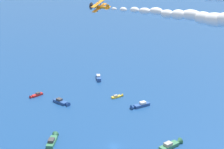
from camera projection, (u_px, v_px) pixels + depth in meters
ground_plane at (114, 146)px, 145.03m from camera, size 2000.00×2000.00×0.00m
motorboat_near_centre at (36, 95)px, 189.23m from camera, size 7.23×4.72×2.07m
motorboat_far_stbd at (172, 145)px, 144.36m from camera, size 10.38×7.96×3.07m
motorboat_offshore at (53, 140)px, 147.73m from camera, size 10.64×5.00×2.99m
motorboat_trailing at (139, 105)px, 177.47m from camera, size 9.08×8.26×2.84m
motorboat_outer_ring_b at (118, 96)px, 188.21m from camera, size 5.85×5.22×1.82m
motorboat_outer_ring_d at (99, 78)px, 211.25m from camera, size 9.36×5.93×2.67m
motorboat_outer_ring_e at (62, 102)px, 180.87m from camera, size 5.75×9.87×2.79m
biplane_lead at (99, 7)px, 118.85m from camera, size 7.52×7.02×3.74m
wingwalker_lead at (98, 0)px, 117.69m from camera, size 0.92×0.29×1.78m
smoke_trail_lead at (199, 17)px, 103.72m from camera, size 11.51×39.02×5.23m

